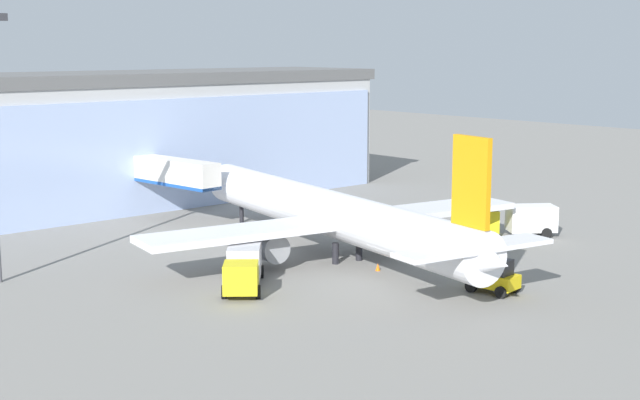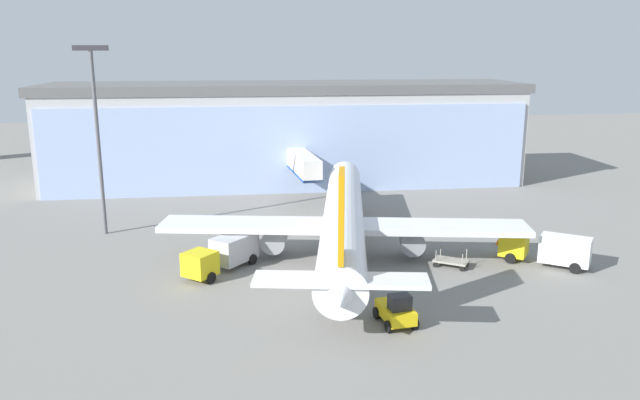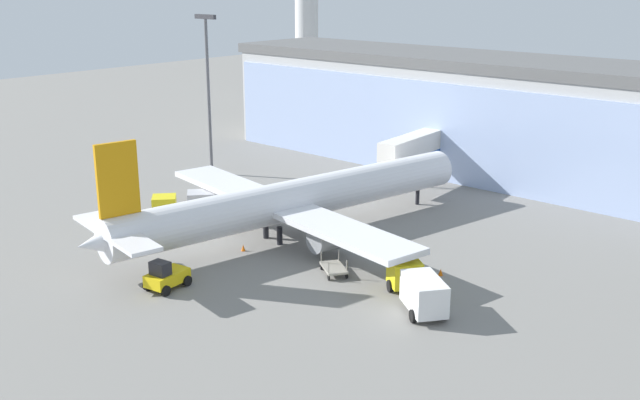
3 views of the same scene
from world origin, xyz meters
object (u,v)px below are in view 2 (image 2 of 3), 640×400
at_px(jet_bridge, 302,164).
at_px(baggage_cart, 451,261).
at_px(catering_truck, 224,253).
at_px(fuel_truck, 548,248).
at_px(safety_cone_wingtip, 498,242).
at_px(airplane, 343,219).
at_px(safety_cone_nose, 348,273).
at_px(apron_light_mast, 97,125).
at_px(pushback_tug, 396,311).

relative_size(jet_bridge, baggage_cart, 3.86).
xyz_separation_m(catering_truck, baggage_cart, (18.99, -1.86, -0.97)).
distance_m(fuel_truck, safety_cone_wingtip, 6.33).
bearing_deg(baggage_cart, catering_truck, 28.75).
relative_size(catering_truck, safety_cone_wingtip, 12.67).
xyz_separation_m(airplane, catering_truck, (-10.48, -2.45, -1.84)).
height_order(jet_bridge, catering_truck, jet_bridge).
bearing_deg(safety_cone_nose, apron_light_mast, 144.76).
bearing_deg(fuel_truck, airplane, 20.22).
bearing_deg(jet_bridge, apron_light_mast, 113.32).
xyz_separation_m(pushback_tug, safety_cone_wingtip, (13.99, 15.65, -0.70)).
bearing_deg(baggage_cart, safety_cone_wingtip, -106.60).
distance_m(airplane, baggage_cart, 9.95).
relative_size(jet_bridge, airplane, 0.31).
bearing_deg(pushback_tug, catering_truck, 35.77).
bearing_deg(fuel_truck, jet_bridge, -18.55).
distance_m(catering_truck, baggage_cart, 19.11).
relative_size(jet_bridge, fuel_truck, 1.73).
bearing_deg(pushback_tug, safety_cone_wingtip, -49.10).
relative_size(airplane, safety_cone_nose, 72.04).
bearing_deg(airplane, pushback_tug, -165.48).
distance_m(airplane, catering_truck, 10.91).
bearing_deg(safety_cone_wingtip, catering_truck, -172.43).
height_order(pushback_tug, safety_cone_wingtip, pushback_tug).
distance_m(fuel_truck, pushback_tug, 18.55).
xyz_separation_m(apron_light_mast, catering_truck, (11.79, -12.33, -9.40)).
xyz_separation_m(airplane, pushback_tug, (0.98, -14.71, -2.33)).
relative_size(pushback_tug, safety_cone_nose, 6.19).
bearing_deg(apron_light_mast, catering_truck, -46.28).
bearing_deg(airplane, apron_light_mast, 76.77).
bearing_deg(catering_truck, safety_cone_wingtip, 138.32).
xyz_separation_m(fuel_truck, pushback_tug, (-15.81, -9.70, -0.49)).
relative_size(airplane, pushback_tug, 11.64).
bearing_deg(pushback_tug, jet_bridge, -3.72).
bearing_deg(fuel_truck, safety_cone_nose, 38.30).
relative_size(fuel_truck, safety_cone_wingtip, 13.02).
xyz_separation_m(catering_truck, safety_cone_wingtip, (25.45, 3.38, -1.19)).
bearing_deg(jet_bridge, catering_truck, 153.80).
bearing_deg(jet_bridge, baggage_cart, -163.83).
bearing_deg(jet_bridge, airplane, 178.56).
height_order(apron_light_mast, pushback_tug, apron_light_mast).
distance_m(jet_bridge, apron_light_mast, 24.69).
bearing_deg(apron_light_mast, safety_cone_wingtip, -13.51).
distance_m(pushback_tug, safety_cone_nose, 9.41).
bearing_deg(pushback_tug, apron_light_mast, 36.10).
bearing_deg(safety_cone_wingtip, fuel_truck, -73.06).
bearing_deg(airplane, catering_truck, 113.84).
relative_size(fuel_truck, pushback_tug, 2.10).
bearing_deg(fuel_truck, catering_truck, 31.47).
bearing_deg(baggage_cart, airplane, 7.52).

